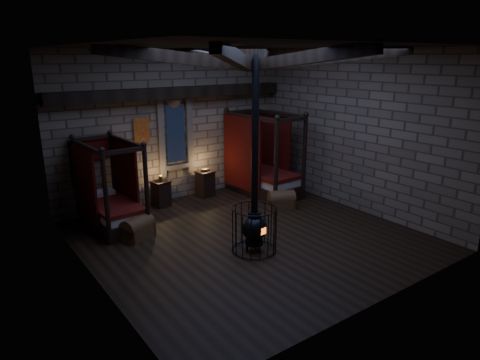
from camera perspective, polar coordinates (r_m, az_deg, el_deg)
room at (r=9.21m, az=0.86°, el=14.54°), size 7.02×7.02×4.29m
bed_left at (r=10.85m, az=-16.86°, el=-3.29°), size 1.16×2.06×2.10m
bed_right at (r=12.90m, az=2.92°, el=0.84°), size 1.34×2.37×2.41m
trunk_left at (r=10.08m, az=-13.50°, el=-6.27°), size 0.84×0.72×0.53m
trunk_right at (r=11.70m, az=5.54°, el=-2.73°), size 0.82×0.68×0.51m
nightstand_left at (r=11.97m, az=-10.46°, el=-1.76°), size 0.52×0.50×0.89m
nightstand_right at (r=12.66m, az=-4.65°, el=-0.46°), size 0.53×0.51×0.83m
stove at (r=9.03m, az=1.91°, el=-5.97°), size 0.96×0.96×4.05m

